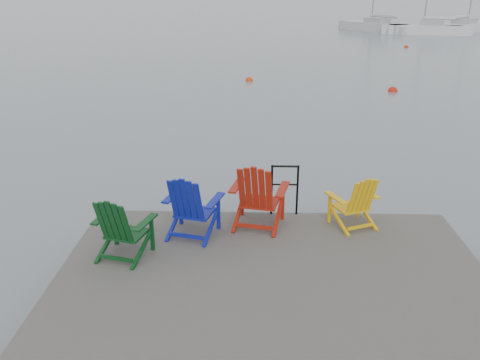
{
  "coord_description": "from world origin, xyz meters",
  "views": [
    {
      "loc": [
        -0.27,
        -5.63,
        4.26
      ],
      "look_at": [
        -0.54,
        3.16,
        0.85
      ],
      "focal_mm": 38.0,
      "sensor_mm": 36.0,
      "label": 1
    }
  ],
  "objects_px": {
    "buoy_a": "(393,91)",
    "buoy_b": "(249,81)",
    "sailboat_near": "(374,27)",
    "chair_red": "(258,195)",
    "handrail": "(285,185)",
    "sailboat_far": "(427,30)",
    "chair_blue": "(191,205)",
    "buoy_d": "(406,47)",
    "chair_green": "(121,227)",
    "chair_yellow": "(355,201)",
    "sailboat_mid": "(465,28)"
  },
  "relations": [
    {
      "from": "chair_blue",
      "to": "sailboat_mid",
      "type": "distance_m",
      "value": 48.3
    },
    {
      "from": "chair_yellow",
      "to": "sailboat_far",
      "type": "height_order",
      "value": "sailboat_far"
    },
    {
      "from": "buoy_a",
      "to": "buoy_b",
      "type": "relative_size",
      "value": 1.13
    },
    {
      "from": "handrail",
      "to": "buoy_b",
      "type": "height_order",
      "value": "handrail"
    },
    {
      "from": "chair_green",
      "to": "sailboat_far",
      "type": "height_order",
      "value": "sailboat_far"
    },
    {
      "from": "chair_green",
      "to": "chair_red",
      "type": "distance_m",
      "value": 2.25
    },
    {
      "from": "handrail",
      "to": "chair_red",
      "type": "relative_size",
      "value": 0.8
    },
    {
      "from": "sailboat_mid",
      "to": "buoy_d",
      "type": "relative_size",
      "value": 36.14
    },
    {
      "from": "chair_blue",
      "to": "chair_yellow",
      "type": "height_order",
      "value": "chair_blue"
    },
    {
      "from": "chair_red",
      "to": "sailboat_near",
      "type": "bearing_deg",
      "value": 87.81
    },
    {
      "from": "chair_blue",
      "to": "buoy_b",
      "type": "xyz_separation_m",
      "value": [
        0.69,
        16.69,
        -1.03
      ]
    },
    {
      "from": "chair_green",
      "to": "buoy_d",
      "type": "distance_m",
      "value": 33.64
    },
    {
      "from": "chair_blue",
      "to": "buoy_a",
      "type": "bearing_deg",
      "value": 79.39
    },
    {
      "from": "handrail",
      "to": "sailboat_near",
      "type": "bearing_deg",
      "value": 75.89
    },
    {
      "from": "sailboat_far",
      "to": "handrail",
      "type": "bearing_deg",
      "value": 175.56
    },
    {
      "from": "buoy_d",
      "to": "sailboat_near",
      "type": "bearing_deg",
      "value": 87.52
    },
    {
      "from": "sailboat_near",
      "to": "sailboat_mid",
      "type": "relative_size",
      "value": 0.88
    },
    {
      "from": "chair_green",
      "to": "chair_yellow",
      "type": "height_order",
      "value": "chair_green"
    },
    {
      "from": "chair_blue",
      "to": "chair_red",
      "type": "relative_size",
      "value": 0.93
    },
    {
      "from": "buoy_a",
      "to": "buoy_b",
      "type": "distance_m",
      "value": 6.54
    },
    {
      "from": "handrail",
      "to": "sailboat_near",
      "type": "relative_size",
      "value": 0.08
    },
    {
      "from": "chair_green",
      "to": "sailboat_mid",
      "type": "distance_m",
      "value": 49.35
    },
    {
      "from": "chair_blue",
      "to": "buoy_a",
      "type": "relative_size",
      "value": 2.58
    },
    {
      "from": "buoy_a",
      "to": "buoy_b",
      "type": "xyz_separation_m",
      "value": [
        -6.11,
        2.33,
        0.0
      ]
    },
    {
      "from": "handrail",
      "to": "sailboat_far",
      "type": "relative_size",
      "value": 0.1
    },
    {
      "from": "chair_red",
      "to": "sailboat_far",
      "type": "distance_m",
      "value": 42.94
    },
    {
      "from": "buoy_b",
      "to": "sailboat_near",
      "type": "bearing_deg",
      "value": 66.87
    },
    {
      "from": "chair_red",
      "to": "chair_yellow",
      "type": "height_order",
      "value": "chair_red"
    },
    {
      "from": "sailboat_near",
      "to": "buoy_d",
      "type": "height_order",
      "value": "sailboat_near"
    },
    {
      "from": "handrail",
      "to": "buoy_b",
      "type": "bearing_deg",
      "value": 92.95
    },
    {
      "from": "buoy_b",
      "to": "handrail",
      "type": "bearing_deg",
      "value": -87.05
    },
    {
      "from": "chair_blue",
      "to": "buoy_d",
      "type": "distance_m",
      "value": 32.64
    },
    {
      "from": "chair_yellow",
      "to": "buoy_a",
      "type": "height_order",
      "value": "chair_yellow"
    },
    {
      "from": "buoy_b",
      "to": "chair_yellow",
      "type": "bearing_deg",
      "value": -83.2
    },
    {
      "from": "chair_red",
      "to": "sailboat_far",
      "type": "bearing_deg",
      "value": 81.48
    },
    {
      "from": "sailboat_near",
      "to": "sailboat_mid",
      "type": "height_order",
      "value": "sailboat_mid"
    },
    {
      "from": "handrail",
      "to": "buoy_a",
      "type": "xyz_separation_m",
      "value": [
        5.3,
        13.5,
        -1.04
      ]
    },
    {
      "from": "chair_blue",
      "to": "buoy_d",
      "type": "bearing_deg",
      "value": 83.61
    },
    {
      "from": "sailboat_far",
      "to": "buoy_a",
      "type": "distance_m",
      "value": 27.81
    },
    {
      "from": "handrail",
      "to": "chair_yellow",
      "type": "relative_size",
      "value": 0.98
    },
    {
      "from": "handrail",
      "to": "buoy_a",
      "type": "distance_m",
      "value": 14.54
    },
    {
      "from": "sailboat_far",
      "to": "buoy_b",
      "type": "relative_size",
      "value": 25.94
    },
    {
      "from": "chair_yellow",
      "to": "buoy_b",
      "type": "height_order",
      "value": "chair_yellow"
    },
    {
      "from": "chair_red",
      "to": "buoy_a",
      "type": "distance_m",
      "value": 15.17
    },
    {
      "from": "chair_green",
      "to": "chair_blue",
      "type": "distance_m",
      "value": 1.17
    },
    {
      "from": "sailboat_near",
      "to": "buoy_d",
      "type": "xyz_separation_m",
      "value": [
        -0.59,
        -13.53,
        -0.36
      ]
    },
    {
      "from": "buoy_b",
      "to": "buoy_d",
      "type": "bearing_deg",
      "value": 51.16
    },
    {
      "from": "sailboat_far",
      "to": "buoy_b",
      "type": "bearing_deg",
      "value": 162.76
    },
    {
      "from": "chair_blue",
      "to": "buoy_a",
      "type": "height_order",
      "value": "chair_blue"
    },
    {
      "from": "chair_red",
      "to": "chair_green",
      "type": "bearing_deg",
      "value": -138.82
    }
  ]
}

